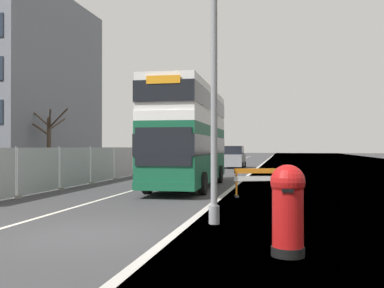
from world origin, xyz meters
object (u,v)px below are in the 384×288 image
object	(u,v)px
roadworks_barrier	(256,179)
lamppost_foreground	(214,54)
car_receding_mid	(234,158)
car_oncoming_near	(186,158)
double_decker_bus	(189,135)
red_pillar_postbox	(288,206)

from	to	relation	value
roadworks_barrier	lamppost_foreground	bearing A→B (deg)	-96.14
lamppost_foreground	car_receding_mid	bearing A→B (deg)	95.46
lamppost_foreground	car_oncoming_near	world-z (taller)	lamppost_foreground
lamppost_foreground	car_receding_mid	distance (m)	31.12
car_oncoming_near	car_receding_mid	world-z (taller)	car_oncoming_near
lamppost_foreground	car_oncoming_near	xyz separation A→B (m)	(-6.46, 24.51, -3.51)
double_decker_bus	car_receding_mid	bearing A→B (deg)	90.02
double_decker_bus	car_receding_mid	xyz separation A→B (m)	(-0.01, 20.75, -1.69)
lamppost_foreground	car_receding_mid	world-z (taller)	lamppost_foreground
red_pillar_postbox	car_oncoming_near	distance (m)	28.79
lamppost_foreground	red_pillar_postbox	world-z (taller)	lamppost_foreground
double_decker_bus	car_oncoming_near	distance (m)	15.01
roadworks_barrier	car_oncoming_near	xyz separation A→B (m)	(-7.16, 17.99, 0.33)
car_oncoming_near	lamppost_foreground	bearing A→B (deg)	-75.23
lamppost_foreground	red_pillar_postbox	xyz separation A→B (m)	(1.92, -3.03, -3.65)
lamppost_foreground	red_pillar_postbox	size ratio (longest dim) A/B	5.55
roadworks_barrier	double_decker_bus	bearing A→B (deg)	136.10
car_oncoming_near	car_receding_mid	distance (m)	7.18
double_decker_bus	roadworks_barrier	world-z (taller)	double_decker_bus
lamppost_foreground	car_receding_mid	size ratio (longest dim) A/B	2.32
red_pillar_postbox	lamppost_foreground	bearing A→B (deg)	122.28
car_receding_mid	red_pillar_postbox	bearing A→B (deg)	-81.82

